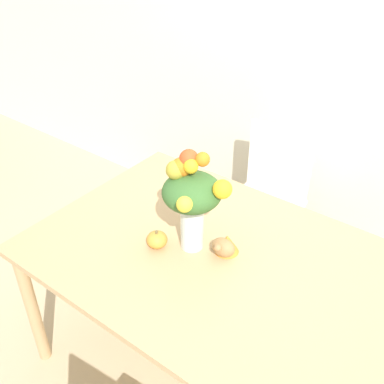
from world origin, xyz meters
The scene contains 7 objects.
ground_plane centered at (0.00, 0.00, 0.00)m, with size 12.00×12.00×0.00m, color tan.
wall_back centered at (0.00, 1.22, 1.35)m, with size 8.00×0.06×2.70m.
dining_table centered at (0.00, 0.00, 0.69)m, with size 1.58×1.10×0.76m.
flower_vase centered at (-0.11, -0.01, 1.03)m, with size 0.30×0.29×0.46m.
pumpkin centered at (-0.23, -0.11, 0.80)m, with size 0.09×0.09×0.08m.
turkey_figurine centered at (0.03, 0.04, 0.81)m, with size 0.11×0.14×0.09m.
dining_chair_near_window centered at (-0.19, 0.87, 0.49)m, with size 0.47×0.47×0.93m.
Camera 1 is at (0.81, -1.22, 2.06)m, focal length 42.00 mm.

